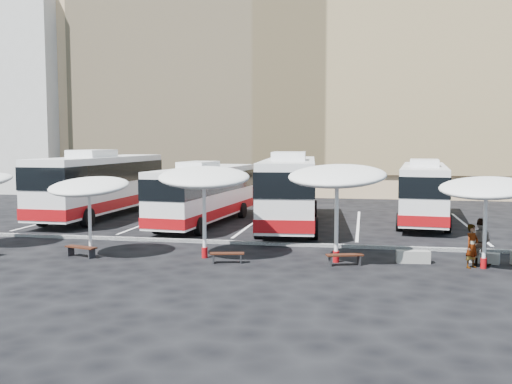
% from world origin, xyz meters
% --- Properties ---
extents(ground, '(120.00, 120.00, 0.00)m').
position_xyz_m(ground, '(0.00, 0.00, 0.00)').
color(ground, black).
rests_on(ground, ground).
extents(sandstone_building, '(42.00, 18.25, 29.60)m').
position_xyz_m(sandstone_building, '(0.00, 31.87, 12.63)').
color(sandstone_building, tan).
rests_on(sandstone_building, ground).
extents(apartment_block, '(14.00, 14.00, 18.00)m').
position_xyz_m(apartment_block, '(-28.00, 28.00, 9.00)').
color(apartment_block, beige).
rests_on(apartment_block, ground).
extents(curb_divider, '(34.00, 0.25, 0.15)m').
position_xyz_m(curb_divider, '(0.00, 0.50, 0.07)').
color(curb_divider, black).
rests_on(curb_divider, ground).
extents(bay_lines, '(24.15, 12.00, 0.01)m').
position_xyz_m(bay_lines, '(0.00, 8.00, 0.01)').
color(bay_lines, white).
rests_on(bay_lines, ground).
extents(bus_0, '(3.34, 13.35, 4.22)m').
position_xyz_m(bus_0, '(-9.84, 8.30, 2.15)').
color(bus_0, white).
rests_on(bus_0, ground).
extents(bus_1, '(3.49, 11.57, 3.62)m').
position_xyz_m(bus_1, '(-2.59, 6.35, 1.85)').
color(bus_1, white).
rests_on(bus_1, ground).
extents(bus_2, '(3.93, 13.31, 4.16)m').
position_xyz_m(bus_2, '(2.23, 6.62, 2.13)').
color(bus_2, white).
rests_on(bus_2, ground).
extents(bus_3, '(3.54, 11.87, 3.71)m').
position_xyz_m(bus_3, '(9.72, 9.61, 1.90)').
color(bus_3, white).
rests_on(bus_3, ground).
extents(sunshade_1, '(3.33, 3.37, 3.38)m').
position_xyz_m(sunshade_1, '(-4.70, -3.39, 2.87)').
color(sunshade_1, white).
rests_on(sunshade_1, ground).
extents(sunshade_2, '(4.42, 4.46, 3.84)m').
position_xyz_m(sunshade_2, '(-0.02, -2.80, 3.26)').
color(sunshade_2, white).
rests_on(sunshade_2, ground).
extents(sunshade_3, '(4.36, 4.40, 3.96)m').
position_xyz_m(sunshade_3, '(5.26, -2.67, 3.37)').
color(sunshade_3, white).
rests_on(sunshade_3, ground).
extents(sunshade_4, '(4.44, 4.47, 3.52)m').
position_xyz_m(sunshade_4, '(10.69, -2.77, 2.99)').
color(sunshade_4, white).
rests_on(sunshade_4, ground).
extents(wood_bench_1, '(1.47, 0.75, 0.44)m').
position_xyz_m(wood_bench_1, '(-5.02, -3.58, 0.33)').
color(wood_bench_1, black).
rests_on(wood_bench_1, ground).
extents(wood_bench_2, '(1.37, 0.63, 0.41)m').
position_xyz_m(wood_bench_2, '(1.12, -3.61, 0.31)').
color(wood_bench_2, black).
rests_on(wood_bench_2, ground).
extents(wood_bench_3, '(1.46, 0.79, 0.43)m').
position_xyz_m(wood_bench_3, '(5.61, -3.19, 0.33)').
color(wood_bench_3, black).
rests_on(wood_bench_3, ground).
extents(conc_bench_0, '(1.30, 0.53, 0.48)m').
position_xyz_m(conc_bench_0, '(8.21, -2.21, 0.24)').
color(conc_bench_0, gray).
rests_on(conc_bench_0, ground).
extents(conc_bench_1, '(1.18, 0.70, 0.42)m').
position_xyz_m(conc_bench_1, '(10.91, -1.75, 0.21)').
color(conc_bench_1, gray).
rests_on(conc_bench_1, ground).
extents(passenger_0, '(0.70, 0.70, 1.64)m').
position_xyz_m(passenger_0, '(10.28, -2.74, 0.82)').
color(passenger_0, black).
rests_on(passenger_0, ground).
extents(passenger_1, '(1.08, 0.98, 1.80)m').
position_xyz_m(passenger_1, '(10.68, -2.20, 0.90)').
color(passenger_1, black).
rests_on(passenger_1, ground).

